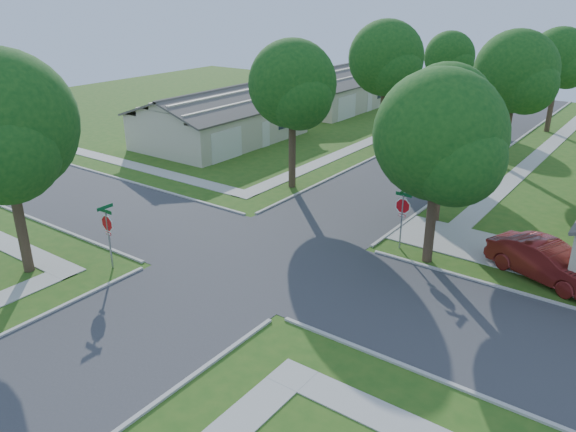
{
  "coord_description": "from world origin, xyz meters",
  "views": [
    {
      "loc": [
        14.65,
        -18.12,
        11.51
      ],
      "look_at": [
        0.3,
        1.67,
        1.6
      ],
      "focal_mm": 35.0,
      "sensor_mm": 36.0,
      "label": 1
    }
  ],
  "objects_px": {
    "stop_sign_sw": "(107,226)",
    "car_driveway": "(546,261)",
    "tree_w_near": "(293,88)",
    "house_nw_far": "(333,93)",
    "car_curb_east": "(485,132)",
    "tree_w_far": "(450,59)",
    "tree_sw_corner": "(3,131)",
    "tree_w_mid": "(387,62)",
    "tree_e_near": "(447,116)",
    "tree_e_mid": "(516,75)",
    "tree_e_far": "(560,61)",
    "car_curb_west": "(462,112)",
    "tree_ne_corner": "(440,141)",
    "house_nw_near": "(222,122)",
    "stop_sign_ne": "(403,208)"
  },
  "relations": [
    {
      "from": "car_curb_east",
      "to": "house_nw_near",
      "type": "bearing_deg",
      "value": -148.18
    },
    {
      "from": "tree_w_near",
      "to": "car_driveway",
      "type": "distance_m",
      "value": 16.91
    },
    {
      "from": "stop_sign_sw",
      "to": "tree_e_mid",
      "type": "distance_m",
      "value": 27.71
    },
    {
      "from": "tree_ne_corner",
      "to": "stop_sign_ne",
      "type": "bearing_deg",
      "value": 163.45
    },
    {
      "from": "tree_sw_corner",
      "to": "tree_w_far",
      "type": "bearing_deg",
      "value": 86.11
    },
    {
      "from": "car_curb_west",
      "to": "house_nw_near",
      "type": "bearing_deg",
      "value": 64.22
    },
    {
      "from": "tree_e_mid",
      "to": "tree_w_mid",
      "type": "distance_m",
      "value": 9.4
    },
    {
      "from": "tree_ne_corner",
      "to": "tree_e_mid",
      "type": "bearing_deg",
      "value": 95.45
    },
    {
      "from": "tree_e_near",
      "to": "stop_sign_sw",
      "type": "bearing_deg",
      "value": -124.59
    },
    {
      "from": "tree_e_mid",
      "to": "tree_e_far",
      "type": "height_order",
      "value": "tree_e_mid"
    },
    {
      "from": "car_driveway",
      "to": "tree_e_far",
      "type": "bearing_deg",
      "value": 33.23
    },
    {
      "from": "tree_w_near",
      "to": "tree_w_mid",
      "type": "bearing_deg",
      "value": 89.98
    },
    {
      "from": "tree_ne_corner",
      "to": "stop_sign_sw",
      "type": "bearing_deg",
      "value": -141.16
    },
    {
      "from": "tree_e_mid",
      "to": "tree_ne_corner",
      "type": "bearing_deg",
      "value": -84.55
    },
    {
      "from": "house_nw_far",
      "to": "car_curb_east",
      "type": "relative_size",
      "value": 3.53
    },
    {
      "from": "car_curb_west",
      "to": "car_curb_east",
      "type": "bearing_deg",
      "value": 129.38
    },
    {
      "from": "tree_e_near",
      "to": "house_nw_far",
      "type": "relative_size",
      "value": 0.61
    },
    {
      "from": "tree_e_mid",
      "to": "car_driveway",
      "type": "bearing_deg",
      "value": -67.98
    },
    {
      "from": "tree_w_near",
      "to": "tree_w_mid",
      "type": "height_order",
      "value": "tree_w_mid"
    },
    {
      "from": "tree_e_mid",
      "to": "tree_e_near",
      "type": "bearing_deg",
      "value": -90.03
    },
    {
      "from": "house_nw_far",
      "to": "car_curb_west",
      "type": "bearing_deg",
      "value": 12.78
    },
    {
      "from": "tree_w_near",
      "to": "tree_w_far",
      "type": "height_order",
      "value": "tree_w_near"
    },
    {
      "from": "tree_w_mid",
      "to": "tree_e_far",
      "type": "bearing_deg",
      "value": 54.15
    },
    {
      "from": "tree_w_mid",
      "to": "car_curb_east",
      "type": "distance_m",
      "value": 10.8
    },
    {
      "from": "stop_sign_sw",
      "to": "car_driveway",
      "type": "xyz_separation_m",
      "value": [
        15.73,
        10.2,
        -1.21
      ]
    },
    {
      "from": "tree_w_near",
      "to": "house_nw_far",
      "type": "bearing_deg",
      "value": 116.27
    },
    {
      "from": "tree_e_mid",
      "to": "tree_sw_corner",
      "type": "bearing_deg",
      "value": -113.53
    },
    {
      "from": "stop_sign_sw",
      "to": "house_nw_far",
      "type": "distance_m",
      "value": 38.4
    },
    {
      "from": "tree_e_mid",
      "to": "car_driveway",
      "type": "distance_m",
      "value": 17.58
    },
    {
      "from": "tree_e_near",
      "to": "tree_sw_corner",
      "type": "distance_m",
      "value": 20.12
    },
    {
      "from": "tree_w_mid",
      "to": "tree_w_near",
      "type": "bearing_deg",
      "value": -90.02
    },
    {
      "from": "tree_e_mid",
      "to": "house_nw_near",
      "type": "xyz_separation_m",
      "value": [
        -20.75,
        -6.01,
        -4.74
      ]
    },
    {
      "from": "tree_w_far",
      "to": "house_nw_near",
      "type": "bearing_deg",
      "value": -120.82
    },
    {
      "from": "house_nw_far",
      "to": "car_curb_east",
      "type": "xyz_separation_m",
      "value": [
        17.19,
        -4.02,
        -0.86
      ]
    },
    {
      "from": "tree_w_mid",
      "to": "tree_e_near",
      "type": "bearing_deg",
      "value": -51.95
    },
    {
      "from": "house_nw_near",
      "to": "tree_e_far",
      "type": "bearing_deg",
      "value": 42.5
    },
    {
      "from": "tree_e_mid",
      "to": "tree_ne_corner",
      "type": "xyz_separation_m",
      "value": [
        1.6,
        -16.8,
        -0.66
      ]
    },
    {
      "from": "stop_sign_sw",
      "to": "tree_w_mid",
      "type": "height_order",
      "value": "tree_w_mid"
    },
    {
      "from": "tree_e_near",
      "to": "tree_e_mid",
      "type": "height_order",
      "value": "tree_e_mid"
    },
    {
      "from": "tree_w_far",
      "to": "tree_w_near",
      "type": "bearing_deg",
      "value": -89.99
    },
    {
      "from": "tree_w_far",
      "to": "house_nw_far",
      "type": "relative_size",
      "value": 0.59
    },
    {
      "from": "tree_e_near",
      "to": "tree_w_mid",
      "type": "distance_m",
      "value": 15.26
    },
    {
      "from": "tree_e_far",
      "to": "tree_w_far",
      "type": "bearing_deg",
      "value": -180.0
    },
    {
      "from": "tree_w_mid",
      "to": "tree_w_far",
      "type": "relative_size",
      "value": 1.19
    },
    {
      "from": "stop_sign_sw",
      "to": "house_nw_near",
      "type": "distance_m",
      "value": 22.71
    },
    {
      "from": "car_curb_east",
      "to": "car_curb_west",
      "type": "xyz_separation_m",
      "value": [
        -4.4,
        6.92,
        -0.06
      ]
    },
    {
      "from": "stop_sign_sw",
      "to": "tree_w_far",
      "type": "height_order",
      "value": "tree_w_far"
    },
    {
      "from": "tree_sw_corner",
      "to": "car_curb_west",
      "type": "bearing_deg",
      "value": 84.23
    },
    {
      "from": "tree_e_far",
      "to": "tree_e_near",
      "type": "bearing_deg",
      "value": -90.0
    },
    {
      "from": "stop_sign_ne",
      "to": "house_nw_far",
      "type": "xyz_separation_m",
      "value": [
        -20.69,
        27.3,
        -0.51
      ]
    }
  ]
}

